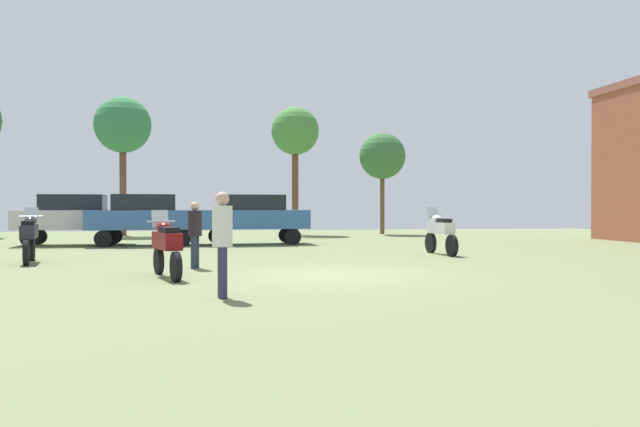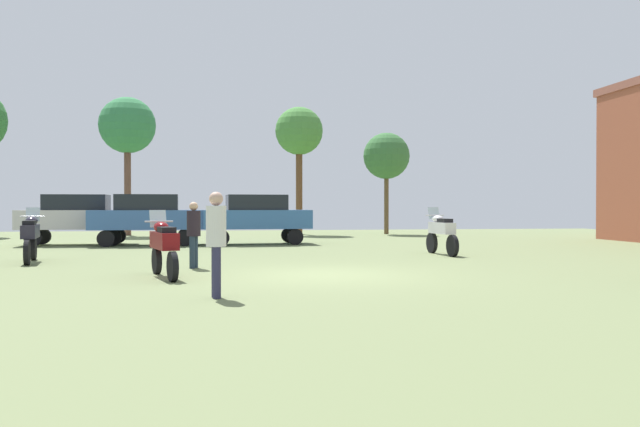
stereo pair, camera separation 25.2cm
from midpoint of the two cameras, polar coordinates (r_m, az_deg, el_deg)
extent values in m
cube|color=#6A764C|center=(13.99, 0.12, -5.70)|extent=(44.00, 52.00, 0.02)
cylinder|color=black|center=(19.51, -25.22, -2.93)|extent=(0.25, 0.68, 0.67)
cylinder|color=black|center=(17.89, -25.70, -3.26)|extent=(0.25, 0.68, 0.67)
cube|color=#24212F|center=(18.67, -25.46, -1.51)|extent=(0.62, 1.44, 0.36)
ellipsoid|color=#24212F|center=(18.98, -25.37, -0.62)|extent=(0.41, 0.53, 0.24)
cube|color=black|center=(18.42, -25.53, -0.79)|extent=(0.40, 0.61, 0.12)
cube|color=silver|center=(19.32, -25.28, -0.07)|extent=(0.38, 0.22, 0.39)
cylinder|color=#B7B7BC|center=(19.22, -25.31, -0.25)|extent=(0.62, 0.15, 0.04)
cylinder|color=black|center=(14.61, -15.05, -4.19)|extent=(0.30, 0.63, 0.62)
cylinder|color=black|center=(13.03, -13.61, -4.77)|extent=(0.30, 0.63, 0.62)
cube|color=maroon|center=(13.79, -14.38, -2.43)|extent=(0.76, 1.42, 0.36)
ellipsoid|color=maroon|center=(14.08, -14.65, -1.22)|extent=(0.45, 0.55, 0.24)
cube|color=black|center=(13.54, -14.16, -1.47)|extent=(0.46, 0.62, 0.12)
cube|color=silver|center=(14.41, -14.94, -0.46)|extent=(0.39, 0.25, 0.39)
cylinder|color=#B7B7BC|center=(14.31, -14.85, -0.71)|extent=(0.60, 0.22, 0.04)
cylinder|color=black|center=(20.79, 9.77, -2.66)|extent=(0.18, 0.68, 0.67)
cylinder|color=black|center=(19.38, 11.63, -2.91)|extent=(0.18, 0.68, 0.67)
cube|color=silver|center=(20.05, 10.67, -1.31)|extent=(0.48, 1.35, 0.36)
ellipsoid|color=silver|center=(20.32, 10.32, -0.49)|extent=(0.36, 0.51, 0.24)
cube|color=black|center=(19.84, 10.95, -0.64)|extent=(0.35, 0.58, 0.12)
cube|color=silver|center=(20.62, 9.94, 0.03)|extent=(0.37, 0.18, 0.39)
cylinder|color=#B7B7BC|center=(20.53, 10.05, -0.14)|extent=(0.62, 0.09, 0.04)
cylinder|color=black|center=(24.70, -19.55, -2.20)|extent=(0.65, 0.26, 0.64)
cylinder|color=black|center=(26.13, -19.19, -2.04)|extent=(0.65, 0.26, 0.64)
cylinder|color=black|center=(24.53, -12.75, -2.20)|extent=(0.65, 0.26, 0.64)
cylinder|color=black|center=(25.97, -12.76, -2.04)|extent=(0.65, 0.26, 0.64)
cube|color=#355B98|center=(25.27, -16.08, -0.55)|extent=(4.41, 2.09, 0.75)
cube|color=black|center=(25.26, -16.08, 0.99)|extent=(2.47, 1.74, 0.61)
cylinder|color=black|center=(26.07, -25.35, -2.08)|extent=(0.65, 0.25, 0.64)
cylinder|color=black|center=(27.47, -24.64, -1.93)|extent=(0.65, 0.25, 0.64)
cylinder|color=black|center=(25.54, -18.96, -2.10)|extent=(0.65, 0.25, 0.64)
cylinder|color=black|center=(26.97, -18.57, -1.96)|extent=(0.65, 0.25, 0.64)
cube|color=#B9B4B8|center=(26.45, -21.91, -0.52)|extent=(4.38, 2.00, 0.75)
cube|color=black|center=(26.45, -21.91, 0.96)|extent=(2.44, 1.70, 0.61)
cylinder|color=black|center=(24.44, -9.55, -2.20)|extent=(0.66, 0.27, 0.64)
cylinder|color=black|center=(25.87, -9.77, -2.04)|extent=(0.66, 0.27, 0.64)
cylinder|color=black|center=(24.81, -2.79, -2.15)|extent=(0.66, 0.27, 0.64)
cylinder|color=black|center=(26.23, -3.38, -1.99)|extent=(0.66, 0.27, 0.64)
cube|color=#32609B|center=(25.27, -6.36, -0.52)|extent=(4.43, 2.13, 0.75)
cube|color=black|center=(25.27, -6.36, 1.02)|extent=(2.48, 1.77, 0.61)
cylinder|color=#233243|center=(15.69, -11.97, -3.52)|extent=(0.14, 0.14, 0.80)
cylinder|color=#233243|center=(15.84, -11.71, -3.48)|extent=(0.14, 0.14, 0.80)
cylinder|color=black|center=(15.73, -11.85, -0.90)|extent=(0.44, 0.44, 0.63)
sphere|color=tan|center=(15.72, -11.85, 0.65)|extent=(0.22, 0.22, 0.22)
cylinder|color=#2C2B49|center=(10.54, -9.56, -5.39)|extent=(0.14, 0.14, 0.87)
cylinder|color=#2C2B49|center=(10.71, -9.67, -5.29)|extent=(0.14, 0.14, 0.87)
cylinder|color=silver|center=(10.57, -9.62, -1.15)|extent=(0.38, 0.38, 0.69)
sphere|color=tan|center=(10.57, -9.62, 1.35)|extent=(0.23, 0.23, 0.23)
cylinder|color=brown|center=(34.53, 5.52, 1.22)|extent=(0.25, 0.25, 3.74)
sphere|color=#376D37|center=(34.64, 5.53, 5.27)|extent=(2.55, 2.55, 2.55)
cylinder|color=brown|center=(34.30, -17.81, 2.37)|extent=(0.35, 0.35, 5.15)
sphere|color=#337C47|center=(34.55, -17.83, 7.74)|extent=(2.94, 2.94, 2.94)
cylinder|color=brown|center=(34.04, -2.50, 2.35)|extent=(0.36, 0.36, 5.07)
sphere|color=#46863A|center=(34.28, -2.51, 7.57)|extent=(2.61, 2.61, 2.61)
camera|label=1|loc=(0.13, -90.39, 0.00)|focal=34.91mm
camera|label=2|loc=(0.13, 89.61, 0.00)|focal=34.91mm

